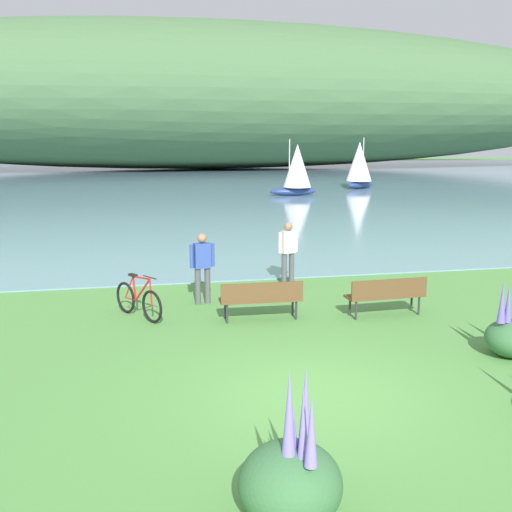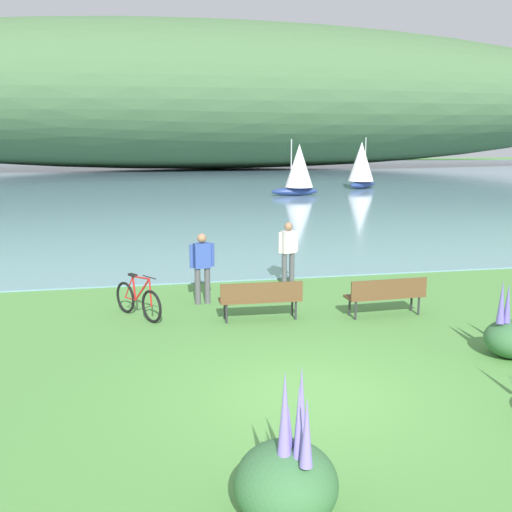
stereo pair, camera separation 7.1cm
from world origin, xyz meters
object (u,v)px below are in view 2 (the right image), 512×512
at_px(park_bench_near_camera, 386,294).
at_px(person_on_the_grass, 202,264).
at_px(park_bench_further_along, 261,297).
at_px(sailboat_mid_bay, 299,169).
at_px(person_at_shoreline, 288,249).
at_px(bicycle_leaning_near_bench, 138,300).
at_px(sailboat_nearest_to_shore, 361,165).

bearing_deg(park_bench_near_camera, person_on_the_grass, 154.33).
xyz_separation_m(park_bench_further_along, sailboat_mid_bay, (8.40, 27.42, 1.29)).
relative_size(park_bench_near_camera, person_at_shoreline, 1.06).
bearing_deg(sailboat_mid_bay, bicycle_leaning_near_bench, -112.45).
height_order(park_bench_near_camera, sailboat_nearest_to_shore, sailboat_nearest_to_shore).
bearing_deg(park_bench_further_along, park_bench_near_camera, -5.25).
relative_size(person_at_shoreline, person_on_the_grass, 1.00).
xyz_separation_m(sailboat_nearest_to_shore, sailboat_mid_bay, (-6.23, -4.53, -0.05)).
distance_m(park_bench_near_camera, person_on_the_grass, 4.34).
relative_size(park_bench_near_camera, park_bench_further_along, 1.00).
xyz_separation_m(person_at_shoreline, sailboat_nearest_to_shore, (13.24, 28.90, 0.88)).
distance_m(park_bench_near_camera, sailboat_nearest_to_shore, 34.34).
xyz_separation_m(person_on_the_grass, sailboat_mid_bay, (9.49, 25.80, 0.83)).
bearing_deg(park_bench_near_camera, sailboat_mid_bay, 78.57).
bearing_deg(park_bench_near_camera, sailboat_nearest_to_shore, 69.83).
bearing_deg(sailboat_nearest_to_shore, park_bench_further_along, -114.61).
bearing_deg(person_on_the_grass, park_bench_further_along, -56.02).
bearing_deg(bicycle_leaning_near_bench, sailboat_nearest_to_shore, 61.06).
bearing_deg(sailboat_mid_bay, park_bench_further_along, -107.03).
relative_size(park_bench_near_camera, sailboat_mid_bay, 0.48).
distance_m(person_on_the_grass, sailboat_nearest_to_shore, 34.18).
bearing_deg(sailboat_mid_bay, person_on_the_grass, -110.19).
xyz_separation_m(bicycle_leaning_near_bench, person_at_shoreline, (4.02, 2.31, 0.58)).
relative_size(park_bench_further_along, person_at_shoreline, 1.06).
bearing_deg(bicycle_leaning_near_bench, person_on_the_grass, 29.54).
distance_m(person_at_shoreline, sailboat_nearest_to_shore, 31.80).
distance_m(bicycle_leaning_near_bench, person_at_shoreline, 4.67).
distance_m(person_at_shoreline, person_on_the_grass, 2.87).
bearing_deg(sailboat_mid_bay, sailboat_nearest_to_shore, 36.03).
height_order(park_bench_further_along, bicycle_leaning_near_bench, bicycle_leaning_near_bench).
xyz_separation_m(bicycle_leaning_near_bench, person_on_the_grass, (1.53, 0.87, 0.58)).
height_order(person_on_the_grass, sailboat_nearest_to_shore, sailboat_nearest_to_shore).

